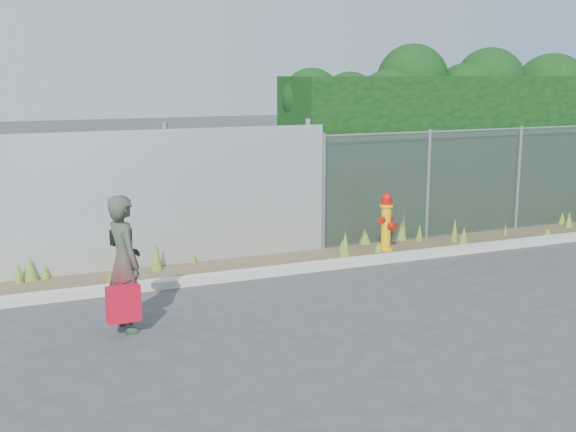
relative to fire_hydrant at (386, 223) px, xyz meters
The scene contains 10 objects.
ground 3.17m from the fire_hydrant, 129.31° to the right, with size 80.00×80.00×0.00m, color #39393B.
curb 2.13m from the fire_hydrant, 162.60° to the right, with size 16.00×0.22×0.12m, color #B0AB9F.
weed_strip 1.74m from the fire_hydrant, behind, with size 16.00×1.34×0.54m.
corrugated_fence 5.29m from the fire_hydrant, behind, with size 8.50×0.21×2.30m.
chainlink_fence 2.40m from the fire_hydrant, 14.32° to the left, with size 6.50×0.07×2.05m.
hedge 3.39m from the fire_hydrant, 31.69° to the left, with size 7.37×1.76×3.63m.
fire_hydrant is the anchor object (origin of this frame).
woman 5.34m from the fire_hydrant, 156.46° to the right, with size 0.61×0.40×1.67m, color #0F6248.
red_tote_bag 5.52m from the fire_hydrant, 154.15° to the right, with size 0.39×0.14×0.52m.
black_shoulder_bag 5.26m from the fire_hydrant, 158.78° to the right, with size 0.25×0.11×0.19m.
Camera 1 is at (-4.34, -8.20, 3.11)m, focal length 45.00 mm.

